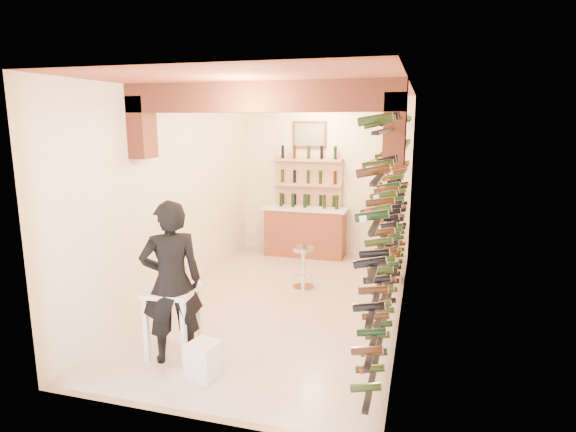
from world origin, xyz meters
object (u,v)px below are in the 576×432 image
Objects in this scene: crate_lower at (384,270)px; white_stool at (204,360)px; chrome_barstool at (303,264)px; back_counter at (305,230)px; tasting_table at (172,300)px; person at (172,282)px; wine_rack at (389,209)px.

white_stool is at bearing -112.91° from crate_lower.
chrome_barstool reaches higher than crate_lower.
white_stool is at bearing -89.05° from back_counter.
chrome_barstool is at bearing 65.60° from tasting_table.
person is (-0.50, 0.27, 0.75)m from white_stool.
wine_rack reaches higher than chrome_barstool.
white_stool is 0.55× the size of chrome_barstool.
back_counter is 2.06m from crate_lower.
tasting_table reaches higher than white_stool.
person is at bearing -95.15° from back_counter.
wine_rack is at bearing 52.48° from white_stool.
crate_lower is (1.62, 3.83, -0.03)m from white_stool.
person is (-0.42, -4.66, 0.41)m from back_counter.
wine_rack is 3.12m from tasting_table.
white_stool is (0.08, -4.93, -0.34)m from back_counter.
chrome_barstool is at bearing 152.46° from wine_rack.
wine_rack is 3.38m from back_counter.
chrome_barstool is (0.36, 3.00, 0.21)m from white_stool.
tasting_table is 0.30m from person.
tasting_table is at bearing -122.44° from crate_lower.
wine_rack is 3.17m from white_stool.
tasting_table reaches higher than chrome_barstool.
back_counter is (-1.83, 2.65, -1.02)m from wine_rack.
person is 4.22m from crate_lower.
crate_lower is (2.12, 3.56, -0.78)m from person.
wine_rack is 14.59× the size of white_stool.
crate_lower is at bearing 52.76° from tasting_table.
crate_lower is (2.19, 3.45, -0.51)m from tasting_table.
tasting_table is at bearing -109.60° from chrome_barstool.
white_stool is (0.57, -0.38, -0.48)m from tasting_table.
crate_lower is at bearing 67.09° from white_stool.
chrome_barstool is (0.93, 2.62, -0.27)m from tasting_table.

